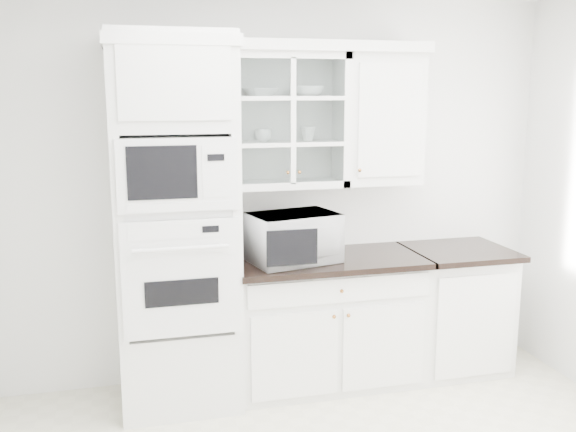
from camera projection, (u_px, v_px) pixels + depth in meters
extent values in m
cube|color=white|center=(277.00, 191.00, 4.56)|extent=(4.00, 0.02, 2.70)
cube|color=white|center=(175.00, 225.00, 4.11)|extent=(0.76, 0.65, 2.40)
cube|color=white|center=(181.00, 279.00, 3.84)|extent=(0.70, 0.03, 0.72)
cube|color=black|center=(182.00, 293.00, 3.83)|extent=(0.44, 0.01, 0.16)
cube|color=white|center=(178.00, 175.00, 3.72)|extent=(0.70, 0.03, 0.43)
cube|color=black|center=(162.00, 173.00, 3.67)|extent=(0.40, 0.01, 0.31)
cube|color=white|center=(326.00, 322.00, 4.53)|extent=(1.30, 0.60, 0.88)
cube|color=black|center=(328.00, 261.00, 4.41)|extent=(1.32, 0.67, 0.04)
cube|color=white|center=(454.00, 310.00, 4.77)|extent=(0.70, 0.60, 0.88)
cube|color=black|center=(459.00, 252.00, 4.65)|extent=(0.72, 0.67, 0.04)
cube|color=white|center=(287.00, 121.00, 4.32)|extent=(0.80, 0.33, 0.90)
cube|color=white|center=(287.00, 143.00, 4.35)|extent=(0.74, 0.29, 0.02)
cube|color=white|center=(287.00, 98.00, 4.30)|extent=(0.74, 0.29, 0.02)
cube|color=white|center=(380.00, 119.00, 4.49)|extent=(0.55, 0.33, 0.90)
cube|color=white|center=(272.00, 46.00, 4.18)|extent=(2.14, 0.38, 0.07)
imported|color=white|center=(292.00, 237.00, 4.29)|extent=(0.65, 0.58, 0.33)
imported|color=white|center=(260.00, 92.00, 4.24)|extent=(0.28, 0.28, 0.06)
imported|color=white|center=(307.00, 91.00, 4.32)|extent=(0.28, 0.28, 0.07)
imported|color=white|center=(263.00, 135.00, 4.30)|extent=(0.12, 0.12, 0.09)
imported|color=white|center=(308.00, 134.00, 4.40)|extent=(0.12, 0.12, 0.10)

